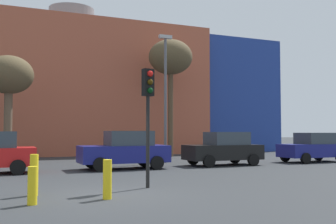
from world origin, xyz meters
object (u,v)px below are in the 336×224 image
(parked_car_4, at_px, (313,147))
(traffic_light_island, at_px, (148,100))
(bollard_yellow_0, at_px, (32,186))
(bollard_yellow_2, at_px, (34,175))
(bare_tree_2, at_px, (171,59))
(bare_tree_1, at_px, (9,77))
(parked_car_2, at_px, (125,150))
(bollard_yellow_1, at_px, (107,179))
(street_lamp, at_px, (165,90))
(parked_car_3, at_px, (224,149))

(parked_car_4, xyz_separation_m, traffic_light_island, (-13.14, -6.76, 2.00))
(bollard_yellow_0, distance_m, bollard_yellow_2, 1.55)
(bare_tree_2, distance_m, bollard_yellow_0, 21.25)
(bare_tree_1, bearing_deg, bare_tree_2, 9.19)
(parked_car_2, height_order, bollard_yellow_2, parked_car_2)
(bollard_yellow_1, bearing_deg, parked_car_4, 29.38)
(parked_car_2, bearing_deg, parked_car_4, -180.00)
(parked_car_2, relative_size, bollard_yellow_2, 3.67)
(bare_tree_1, bearing_deg, street_lamp, -23.17)
(bollard_yellow_0, bearing_deg, bollard_yellow_2, 84.58)
(parked_car_3, bearing_deg, bollard_yellow_2, 33.76)
(parked_car_2, height_order, street_lamp, street_lamp)
(parked_car_4, relative_size, bollard_yellow_1, 3.83)
(bare_tree_2, bearing_deg, bollard_yellow_0, -122.99)
(bare_tree_1, distance_m, bollard_yellow_2, 14.25)
(parked_car_2, relative_size, bare_tree_1, 0.68)
(parked_car_3, relative_size, traffic_light_island, 1.08)
(parked_car_4, bearing_deg, parked_car_2, 0.00)
(bollard_yellow_1, distance_m, bollard_yellow_2, 2.30)
(traffic_light_island, height_order, bare_tree_2, bare_tree_2)
(parked_car_2, xyz_separation_m, parked_car_3, (5.64, 0.00, -0.03))
(traffic_light_island, relative_size, bare_tree_2, 0.45)
(bare_tree_1, bearing_deg, parked_car_3, -30.77)
(parked_car_2, bearing_deg, bollard_yellow_1, 70.38)
(parked_car_3, height_order, parked_car_4, parked_car_3)
(traffic_light_island, bearing_deg, bare_tree_1, -173.86)
(parked_car_4, xyz_separation_m, bollard_yellow_0, (-16.87, -8.51, -0.41))
(parked_car_3, distance_m, traffic_light_island, 9.83)
(bollard_yellow_2, bearing_deg, bare_tree_1, 92.22)
(bollard_yellow_0, height_order, bollard_yellow_2, bollard_yellow_2)
(bollard_yellow_2, height_order, street_lamp, street_lamp)
(traffic_light_island, height_order, street_lamp, street_lamp)
(bollard_yellow_2, bearing_deg, bollard_yellow_1, -38.20)
(bare_tree_2, relative_size, street_lamp, 1.15)
(parked_car_2, relative_size, bollard_yellow_1, 4.05)
(parked_car_3, distance_m, bare_tree_1, 13.43)
(parked_car_3, bearing_deg, bollard_yellow_0, 38.81)
(traffic_light_island, bearing_deg, bollard_yellow_2, -97.61)
(parked_car_4, xyz_separation_m, bollard_yellow_1, (-14.91, -8.40, -0.35))
(parked_car_4, bearing_deg, bollard_yellow_0, 26.78)
(traffic_light_island, relative_size, bollard_yellow_1, 3.65)
(traffic_light_island, xyz_separation_m, bollard_yellow_1, (-1.77, -1.63, -2.35))
(bare_tree_1, height_order, street_lamp, street_lamp)
(parked_car_2, relative_size, traffic_light_island, 1.11)
(parked_car_3, bearing_deg, street_lamp, -50.66)
(traffic_light_island, bearing_deg, parked_car_4, 106.21)
(bare_tree_1, distance_m, bollard_yellow_0, 15.74)
(parked_car_3, height_order, bare_tree_2, bare_tree_2)
(parked_car_4, bearing_deg, bare_tree_1, -20.73)
(traffic_light_island, relative_size, street_lamp, 0.51)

